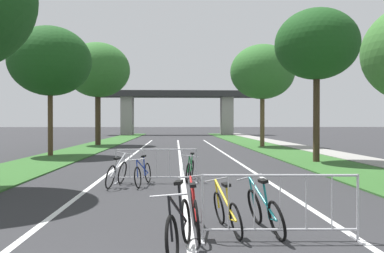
{
  "coord_description": "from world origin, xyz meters",
  "views": [
    {
      "loc": [
        -0.23,
        -3.13,
        1.86
      ],
      "look_at": [
        0.75,
        21.06,
        1.6
      ],
      "focal_mm": 37.62,
      "sensor_mm": 36.0,
      "label": 1
    }
  ],
  "objects_px": {
    "bicycle_red_6": "(195,211)",
    "tree_left_oak_near": "(50,61)",
    "tree_left_oak_mid": "(98,70)",
    "bicycle_green_5": "(190,169)",
    "tree_right_pine_far": "(262,72)",
    "crowd_barrier_nearest": "(280,208)",
    "bicycle_silver_4": "(117,173)",
    "tree_right_pine_near": "(317,45)",
    "bicycle_blue_0": "(143,173)",
    "bicycle_teal_3": "(264,211)",
    "bicycle_yellow_1": "(227,211)",
    "bicycle_black_2": "(179,227)",
    "crowd_barrier_second": "(156,166)"
  },
  "relations": [
    {
      "from": "bicycle_red_6",
      "to": "tree_left_oak_near",
      "type": "bearing_deg",
      "value": 114.17
    },
    {
      "from": "tree_left_oak_mid",
      "to": "bicycle_green_5",
      "type": "bearing_deg",
      "value": -71.08
    },
    {
      "from": "tree_right_pine_far",
      "to": "crowd_barrier_nearest",
      "type": "relative_size",
      "value": 3.05
    },
    {
      "from": "tree_left_oak_mid",
      "to": "bicycle_green_5",
      "type": "height_order",
      "value": "tree_left_oak_mid"
    },
    {
      "from": "bicycle_silver_4",
      "to": "bicycle_red_6",
      "type": "relative_size",
      "value": 0.96
    },
    {
      "from": "tree_right_pine_near",
      "to": "tree_left_oak_mid",
      "type": "bearing_deg",
      "value": 131.99
    },
    {
      "from": "bicycle_green_5",
      "to": "tree_left_oak_near",
      "type": "bearing_deg",
      "value": -41.95
    },
    {
      "from": "tree_left_oak_mid",
      "to": "crowd_barrier_nearest",
      "type": "relative_size",
      "value": 3.26
    },
    {
      "from": "bicycle_red_6",
      "to": "tree_right_pine_far",
      "type": "bearing_deg",
      "value": 74.42
    },
    {
      "from": "bicycle_blue_0",
      "to": "bicycle_red_6",
      "type": "xyz_separation_m",
      "value": [
        1.29,
        -5.17,
        0.02
      ]
    },
    {
      "from": "bicycle_green_5",
      "to": "bicycle_teal_3",
      "type": "bearing_deg",
      "value": 109.69
    },
    {
      "from": "crowd_barrier_nearest",
      "to": "bicycle_green_5",
      "type": "height_order",
      "value": "crowd_barrier_nearest"
    },
    {
      "from": "tree_right_pine_near",
      "to": "bicycle_yellow_1",
      "type": "bearing_deg",
      "value": -116.09
    },
    {
      "from": "bicycle_teal_3",
      "to": "bicycle_silver_4",
      "type": "distance_m",
      "value": 5.93
    },
    {
      "from": "bicycle_blue_0",
      "to": "bicycle_black_2",
      "type": "height_order",
      "value": "bicycle_black_2"
    },
    {
      "from": "bicycle_black_2",
      "to": "bicycle_teal_3",
      "type": "xyz_separation_m",
      "value": [
        1.45,
        1.08,
        -0.02
      ]
    },
    {
      "from": "tree_left_oak_mid",
      "to": "crowd_barrier_second",
      "type": "distance_m",
      "value": 21.45
    },
    {
      "from": "tree_left_oak_near",
      "to": "crowd_barrier_nearest",
      "type": "distance_m",
      "value": 18.65
    },
    {
      "from": "tree_right_pine_far",
      "to": "bicycle_green_5",
      "type": "height_order",
      "value": "tree_right_pine_far"
    },
    {
      "from": "crowd_barrier_second",
      "to": "bicycle_yellow_1",
      "type": "distance_m",
      "value": 5.69
    },
    {
      "from": "bicycle_green_5",
      "to": "bicycle_red_6",
      "type": "xyz_separation_m",
      "value": [
        -0.14,
        -6.13,
        0.03
      ]
    },
    {
      "from": "tree_left_oak_mid",
      "to": "bicycle_blue_0",
      "type": "distance_m",
      "value": 21.76
    },
    {
      "from": "bicycle_yellow_1",
      "to": "bicycle_red_6",
      "type": "height_order",
      "value": "bicycle_red_6"
    },
    {
      "from": "crowd_barrier_second",
      "to": "tree_left_oak_mid",
      "type": "bearing_deg",
      "value": 105.65
    },
    {
      "from": "bicycle_teal_3",
      "to": "tree_left_oak_near",
      "type": "bearing_deg",
      "value": 111.16
    },
    {
      "from": "bicycle_yellow_1",
      "to": "bicycle_teal_3",
      "type": "xyz_separation_m",
      "value": [
        0.64,
        -0.04,
        0.01
      ]
    },
    {
      "from": "bicycle_blue_0",
      "to": "bicycle_red_6",
      "type": "height_order",
      "value": "bicycle_red_6"
    },
    {
      "from": "tree_left_oak_mid",
      "to": "bicycle_red_6",
      "type": "xyz_separation_m",
      "value": [
        6.51,
        -25.52,
        -5.61
      ]
    },
    {
      "from": "tree_left_oak_near",
      "to": "bicycle_blue_0",
      "type": "bearing_deg",
      "value": -60.35
    },
    {
      "from": "bicycle_red_6",
      "to": "crowd_barrier_second",
      "type": "bearing_deg",
      "value": 98.7
    },
    {
      "from": "tree_left_oak_mid",
      "to": "crowd_barrier_second",
      "type": "bearing_deg",
      "value": -74.35
    },
    {
      "from": "tree_right_pine_far",
      "to": "bicycle_silver_4",
      "type": "xyz_separation_m",
      "value": [
        -8.17,
        -18.06,
        -5.22
      ]
    },
    {
      "from": "tree_left_oak_near",
      "to": "tree_right_pine_near",
      "type": "relative_size",
      "value": 1.0
    },
    {
      "from": "crowd_barrier_second",
      "to": "bicycle_teal_3",
      "type": "xyz_separation_m",
      "value": [
        2.09,
        -5.54,
        -0.16
      ]
    },
    {
      "from": "tree_left_oak_near",
      "to": "bicycle_black_2",
      "type": "distance_m",
      "value": 18.54
    },
    {
      "from": "bicycle_teal_3",
      "to": "bicycle_silver_4",
      "type": "bearing_deg",
      "value": 115.6
    },
    {
      "from": "tree_right_pine_far",
      "to": "bicycle_green_5",
      "type": "relative_size",
      "value": 4.83
    },
    {
      "from": "crowd_barrier_nearest",
      "to": "bicycle_blue_0",
      "type": "height_order",
      "value": "crowd_barrier_nearest"
    },
    {
      "from": "tree_right_pine_far",
      "to": "bicycle_black_2",
      "type": "xyz_separation_m",
      "value": [
        -6.41,
        -24.13,
        -5.22
      ]
    },
    {
      "from": "bicycle_yellow_1",
      "to": "bicycle_silver_4",
      "type": "height_order",
      "value": "bicycle_silver_4"
    },
    {
      "from": "tree_left_oak_near",
      "to": "bicycle_silver_4",
      "type": "relative_size",
      "value": 4.24
    },
    {
      "from": "bicycle_yellow_1",
      "to": "bicycle_red_6",
      "type": "relative_size",
      "value": 0.93
    },
    {
      "from": "bicycle_black_2",
      "to": "bicycle_green_5",
      "type": "relative_size",
      "value": 1.1
    },
    {
      "from": "bicycle_silver_4",
      "to": "bicycle_yellow_1",
      "type": "bearing_deg",
      "value": -50.85
    },
    {
      "from": "bicycle_silver_4",
      "to": "bicycle_green_5",
      "type": "relative_size",
      "value": 1.05
    },
    {
      "from": "bicycle_black_2",
      "to": "bicycle_teal_3",
      "type": "height_order",
      "value": "bicycle_black_2"
    },
    {
      "from": "tree_right_pine_far",
      "to": "bicycle_red_6",
      "type": "distance_m",
      "value": 24.42
    },
    {
      "from": "tree_right_pine_far",
      "to": "crowd_barrier_nearest",
      "type": "xyz_separation_m",
      "value": [
        -4.83,
        -23.55,
        -5.08
      ]
    },
    {
      "from": "tree_right_pine_near",
      "to": "bicycle_black_2",
      "type": "distance_m",
      "value": 14.96
    },
    {
      "from": "bicycle_yellow_1",
      "to": "bicycle_silver_4",
      "type": "xyz_separation_m",
      "value": [
        -2.57,
        4.94,
        0.03
      ]
    }
  ]
}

